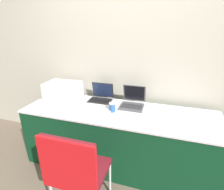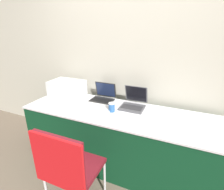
# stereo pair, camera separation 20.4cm
# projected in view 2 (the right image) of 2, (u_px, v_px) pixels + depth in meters

# --- Properties ---
(ground_plane) EXTENTS (14.00, 14.00, 0.00)m
(ground_plane) POSITION_uv_depth(u_px,v_px,m) (107.00, 182.00, 2.02)
(ground_plane) COLOR #6B5B4C
(wall_back) EXTENTS (8.00, 0.05, 2.60)m
(wall_back) POSITION_uv_depth(u_px,v_px,m) (132.00, 58.00, 2.25)
(wall_back) COLOR #B7B2A3
(wall_back) RESTS_ON ground_plane
(table) EXTENTS (2.29, 0.71, 0.75)m
(table) POSITION_uv_depth(u_px,v_px,m) (118.00, 138.00, 2.18)
(table) COLOR #0C381E
(table) RESTS_ON ground_plane
(printer) EXTENTS (0.45, 0.32, 0.23)m
(printer) POSITION_uv_depth(u_px,v_px,m) (67.00, 88.00, 2.43)
(printer) COLOR silver
(printer) RESTS_ON table
(laptop_left) EXTENTS (0.30, 0.26, 0.23)m
(laptop_left) POSITION_uv_depth(u_px,v_px,m) (103.00, 96.00, 2.36)
(laptop_left) COLOR black
(laptop_left) RESTS_ON table
(laptop_right) EXTENTS (0.29, 0.33, 0.24)m
(laptop_right) POSITION_uv_depth(u_px,v_px,m) (134.00, 103.00, 2.16)
(laptop_right) COLOR #4C4C51
(laptop_right) RESTS_ON table
(external_keyboard) EXTENTS (0.42, 0.17, 0.02)m
(external_keyboard) POSITION_uv_depth(u_px,v_px,m) (96.00, 107.00, 2.14)
(external_keyboard) COLOR silver
(external_keyboard) RESTS_ON table
(coffee_cup) EXTENTS (0.08, 0.08, 0.11)m
(coffee_cup) POSITION_uv_depth(u_px,v_px,m) (112.00, 107.00, 2.03)
(coffee_cup) COLOR #285699
(coffee_cup) RESTS_ON table
(chair) EXTENTS (0.49, 0.44, 0.90)m
(chair) POSITION_uv_depth(u_px,v_px,m) (66.00, 165.00, 1.51)
(chair) COLOR maroon
(chair) RESTS_ON ground_plane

